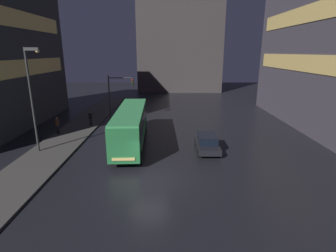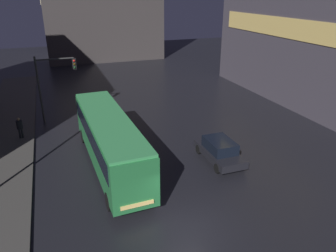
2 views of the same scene
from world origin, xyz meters
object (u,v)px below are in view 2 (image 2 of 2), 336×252
Objects in this scene: bus_near at (109,137)px; pedestrian_mid at (20,126)px; traffic_light_main at (53,78)px; car_taxi at (220,150)px.

pedestrian_mid is (-5.67, 6.43, -0.96)m from bus_near.
traffic_light_main reaches higher than bus_near.
bus_near is at bearing -73.29° from pedestrian_mid.
traffic_light_main is (2.82, 3.17, 2.72)m from pedestrian_mid.
bus_near is 10.17m from traffic_light_main.
bus_near is 7.28m from car_taxi.
pedestrian_mid is at bearing -50.72° from bus_near.
bus_near is at bearing -13.19° from car_taxi.
bus_near reaches higher than pedestrian_mid.
traffic_light_main is (-9.81, 11.26, 3.10)m from car_taxi.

